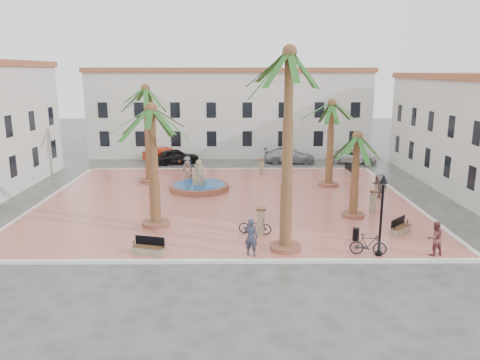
{
  "coord_description": "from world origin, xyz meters",
  "views": [
    {
      "loc": [
        0.78,
        -32.4,
        9.21
      ],
      "look_at": [
        1.0,
        0.0,
        1.6
      ],
      "focal_mm": 35.0,
      "sensor_mm": 36.0,
      "label": 1
    }
  ],
  "objects": [
    {
      "name": "cyclist_b",
      "position": [
        10.68,
        -10.4,
        1.03
      ],
      "size": [
        0.97,
        0.83,
        1.76
      ],
      "primitive_type": "imported",
      "rotation": [
        0.0,
        0.0,
        3.35
      ],
      "color": "brown",
      "rests_on": "plaza"
    },
    {
      "name": "bicycle_a",
      "position": [
        1.81,
        -7.25,
        0.65
      ],
      "size": [
        1.98,
        1.03,
        0.99
      ],
      "primitive_type": "imported",
      "rotation": [
        0.0,
        0.0,
        1.37
      ],
      "color": "black",
      "rests_on": "plaza"
    },
    {
      "name": "bollard_n",
      "position": [
        2.96,
        8.35,
        0.87
      ],
      "size": [
        0.53,
        0.53,
        1.4
      ],
      "rotation": [
        0.0,
        0.0,
        -0.06
      ],
      "color": "gray",
      "rests_on": "plaza"
    },
    {
      "name": "kerb_n",
      "position": [
        0.0,
        11.0,
        0.08
      ],
      "size": [
        26.3,
        0.3,
        0.16
      ],
      "primitive_type": "cube",
      "color": "silver",
      "rests_on": "ground"
    },
    {
      "name": "ground",
      "position": [
        0.0,
        0.0,
        0.0
      ],
      "size": [
        120.0,
        120.0,
        0.0
      ],
      "primitive_type": "plane",
      "color": "#56544F",
      "rests_on": "ground"
    },
    {
      "name": "car_silver",
      "position": [
        6.13,
        14.45,
        0.75
      ],
      "size": [
        5.23,
        2.24,
        1.5
      ],
      "primitive_type": "imported",
      "rotation": [
        0.0,
        0.0,
        1.55
      ],
      "color": "#9899A0",
      "rests_on": "ground"
    },
    {
      "name": "palm_ne",
      "position": [
        8.17,
        4.14,
        5.95
      ],
      "size": [
        5.15,
        5.15,
        6.97
      ],
      "color": "#95553D",
      "rests_on": "plaza"
    },
    {
      "name": "kerb_e",
      "position": [
        13.0,
        0.0,
        0.08
      ],
      "size": [
        0.3,
        22.3,
        0.16
      ],
      "primitive_type": "cube",
      "color": "silver",
      "rests_on": "ground"
    },
    {
      "name": "pedestrian_fountain_a",
      "position": [
        -3.3,
        5.27,
        1.06
      ],
      "size": [
        0.89,
        0.59,
        1.81
      ],
      "primitive_type": "imported",
      "rotation": [
        0.0,
        0.0,
        0.01
      ],
      "color": "#866250",
      "rests_on": "plaza"
    },
    {
      "name": "bicycle_b",
      "position": [
        7.36,
        -10.4,
        0.7
      ],
      "size": [
        1.9,
        0.82,
        1.11
      ],
      "primitive_type": "imported",
      "rotation": [
        0.0,
        0.0,
        1.4
      ],
      "color": "black",
      "rests_on": "plaza"
    },
    {
      "name": "plaza",
      "position": [
        0.0,
        0.0,
        0.07
      ],
      "size": [
        26.0,
        22.0,
        0.15
      ],
      "primitive_type": "cube",
      "color": "#DD7161",
      "rests_on": "ground"
    },
    {
      "name": "palm_sw",
      "position": [
        -4.08,
        -5.68,
        6.25
      ],
      "size": [
        5.38,
        5.38,
        7.33
      ],
      "color": "#95553D",
      "rests_on": "plaza"
    },
    {
      "name": "car_red",
      "position": [
        -6.64,
        14.92,
        0.74
      ],
      "size": [
        4.74,
        3.25,
        1.48
      ],
      "primitive_type": "imported",
      "rotation": [
        0.0,
        0.0,
        1.15
      ],
      "color": "red",
      "rests_on": "ground"
    },
    {
      "name": "bench_ne",
      "position": [
        10.84,
        7.9,
        0.44
      ],
      "size": [
        0.76,
        1.99,
        1.02
      ],
      "rotation": [
        0.0,
        0.0,
        1.66
      ],
      "color": "gray",
      "rests_on": "plaza"
    },
    {
      "name": "kerb_s",
      "position": [
        0.0,
        -11.0,
        0.08
      ],
      "size": [
        26.3,
        0.3,
        0.16
      ],
      "primitive_type": "cube",
      "color": "silver",
      "rests_on": "ground"
    },
    {
      "name": "lamppost_s",
      "position": [
        7.91,
        -10.4,
        2.95
      ],
      "size": [
        0.45,
        0.45,
        4.14
      ],
      "color": "black",
      "rests_on": "plaza"
    },
    {
      "name": "lamppost_e",
      "position": [
        9.74,
        1.9,
        2.8
      ],
      "size": [
        0.42,
        0.42,
        3.91
      ],
      "color": "black",
      "rests_on": "plaza"
    },
    {
      "name": "palm_e",
      "position": [
        8.16,
        -4.02,
        4.61
      ],
      "size": [
        4.6,
        4.6,
        5.48
      ],
      "color": "#95553D",
      "rests_on": "plaza"
    },
    {
      "name": "car_white",
      "position": [
        12.65,
        14.5,
        0.68
      ],
      "size": [
        5.27,
        3.26,
        1.36
      ],
      "primitive_type": "imported",
      "rotation": [
        0.0,
        0.0,
        1.35
      ],
      "color": "beige",
      "rests_on": "ground"
    },
    {
      "name": "building_north",
      "position": [
        -0.0,
        19.99,
        4.77
      ],
      "size": [
        30.4,
        7.4,
        9.5
      ],
      "color": "silver",
      "rests_on": "ground"
    },
    {
      "name": "pedestrian_east",
      "position": [
        11.17,
        0.24,
        1.06
      ],
      "size": [
        1.03,
        1.77,
        1.82
      ],
      "primitive_type": "imported",
      "rotation": [
        0.0,
        0.0,
        -1.26
      ],
      "color": "#7A685E",
      "rests_on": "plaza"
    },
    {
      "name": "palm_s",
      "position": [
        3.28,
        -9.58,
        9.08
      ],
      "size": [
        5.25,
        5.25,
        10.27
      ],
      "color": "#95553D",
      "rests_on": "plaza"
    },
    {
      "name": "bench_e",
      "position": [
        11.95,
        2.95,
        0.43
      ],
      "size": [
        0.86,
        1.96,
        1.0
      ],
      "rotation": [
        0.0,
        0.0,
        1.42
      ],
      "color": "gray",
      "rests_on": "plaza"
    },
    {
      "name": "bollard_se",
      "position": [
        2.14,
        -7.16,
        0.94
      ],
      "size": [
        0.6,
        0.6,
        1.52
      ],
      "rotation": [
        0.0,
        0.0,
        -0.1
      ],
      "color": "gray",
      "rests_on": "plaza"
    },
    {
      "name": "litter_bin",
      "position": [
        7.27,
        -8.33,
        0.5
      ],
      "size": [
        0.36,
        0.36,
        0.7
      ],
      "primitive_type": "cylinder",
      "color": "black",
      "rests_on": "plaza"
    },
    {
      "name": "fountain",
      "position": [
        -2.16,
        2.9,
        0.47
      ],
      "size": [
        4.61,
        4.61,
        2.38
      ],
      "color": "#95553D",
      "rests_on": "plaza"
    },
    {
      "name": "pedestrian_fountain_b",
      "position": [
        -3.26,
        6.93,
        0.94
      ],
      "size": [
        0.97,
        0.5,
        1.58
      ],
      "primitive_type": "imported",
      "rotation": [
        0.0,
        0.0,
        0.13
      ],
      "color": "#2E3A4D",
      "rests_on": "plaza"
    },
    {
      "name": "bench_s",
      "position": [
        -3.68,
        -10.22,
        0.4
      ],
      "size": [
        1.76,
        0.93,
        0.89
      ],
      "rotation": [
        0.0,
        0.0,
        -0.26
      ],
      "color": "gray",
      "rests_on": "plaza"
    },
    {
      "name": "bench_se",
      "position": [
        10.12,
        -7.15,
        0.4
      ],
      "size": [
        1.53,
        1.52,
        0.87
      ],
      "rotation": [
        0.0,
        0.0,
        0.77
      ],
      "color": "gray",
      "rests_on": "plaza"
    },
    {
      "name": "palm_nw",
      "position": [
        -6.49,
        5.58,
        6.97
      ],
      "size": [
        5.19,
        5.19,
        8.04
      ],
      "color": "#95553D",
      "rests_on": "plaza"
    },
    {
      "name": "pedestrian_north",
      "position": [
        -3.57,
        7.73,
        1.02
      ],
      "size": [
        1.07,
        1.3,
        1.75
      ],
      "primitive_type": "imported",
      "rotation": [
        0.0,
        0.0,
        1.14
      ],
      "color": "#55555A",
      "rests_on": "plaza"
    },
    {
      "name": "cyclist_a",
      "position": [
        1.48,
        -10.4,
        1.12
      ],
      "size": [
        0.82,
        0.67,
        1.94
      ],
      "primitive_type": "imported",
      "rotation": [
        0.0,
        0.0,
        2.81
      ],
      "color": "#2E3343",
      "rests_on": "plaza"
    },
    {
      "name": "bollard_e",
      "position": [
        9.67,
        -3.11,
        0.91
      ],
      "size": [
        0.64,
        0.64,
        1.47
      ],
      "rotation": [
        0.0,
        0.0,
        -0.24
      ],
      "color": "gray",
      "rests_on": "plaza"
    },
    {
      "name": "car_black",
      "position": [
        -5.33,
        14.07,
        0.77
      ],
      "size": [
        4.86,
        3.2,
        1.54
      ],
      "primitive_type": "imported",
      "rotation": [
        0.0,
        0.0,
        1.91
      ],
      "color": "black",
      "rests_on": "ground"
    },
    {
      "name": "kerb_w",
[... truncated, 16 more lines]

